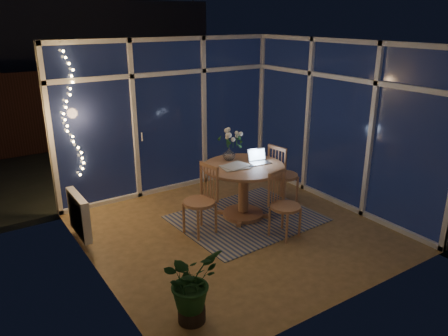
{
  "coord_description": "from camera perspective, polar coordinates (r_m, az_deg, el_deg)",
  "views": [
    {
      "loc": [
        -3.24,
        -4.6,
        2.92
      ],
      "look_at": [
        -0.04,
        0.25,
        0.88
      ],
      "focal_mm": 35.0,
      "sensor_mm": 36.0,
      "label": 1
    }
  ],
  "objects": [
    {
      "name": "floor",
      "position": [
        6.34,
        1.53,
        -8.14
      ],
      "size": [
        4.0,
        4.0,
        0.0
      ],
      "primitive_type": "plane",
      "color": "olive",
      "rests_on": "ground"
    },
    {
      "name": "ceiling",
      "position": [
        5.63,
        1.78,
        16.03
      ],
      "size": [
        4.0,
        4.0,
        0.0
      ],
      "primitive_type": "plane",
      "color": "white",
      "rests_on": "wall_back"
    },
    {
      "name": "wall_back",
      "position": [
        7.53,
        -7.19,
        6.73
      ],
      "size": [
        4.0,
        0.04,
        2.6
      ],
      "primitive_type": "cube",
      "color": "beige",
      "rests_on": "floor"
    },
    {
      "name": "wall_front",
      "position": [
        4.46,
        16.59,
        -2.87
      ],
      "size": [
        4.0,
        0.04,
        2.6
      ],
      "primitive_type": "cube",
      "color": "beige",
      "rests_on": "floor"
    },
    {
      "name": "wall_left",
      "position": [
        5.03,
        -17.35,
        -0.41
      ],
      "size": [
        0.04,
        4.0,
        2.6
      ],
      "primitive_type": "cube",
      "color": "beige",
      "rests_on": "floor"
    },
    {
      "name": "wall_right",
      "position": [
        7.16,
        14.93,
        5.57
      ],
      "size": [
        0.04,
        4.0,
        2.6
      ],
      "primitive_type": "cube",
      "color": "beige",
      "rests_on": "floor"
    },
    {
      "name": "window_wall_back",
      "position": [
        7.49,
        -7.05,
        6.67
      ],
      "size": [
        4.0,
        0.1,
        2.6
      ],
      "primitive_type": "cube",
      "color": "white",
      "rests_on": "floor"
    },
    {
      "name": "window_wall_right",
      "position": [
        7.13,
        14.72,
        5.53
      ],
      "size": [
        0.1,
        4.0,
        2.6
      ],
      "primitive_type": "cube",
      "color": "white",
      "rests_on": "floor"
    },
    {
      "name": "radiator",
      "position": [
        6.19,
        -18.44,
        -5.8
      ],
      "size": [
        0.1,
        0.7,
        0.58
      ],
      "primitive_type": "cube",
      "color": "silver",
      "rests_on": "wall_left"
    },
    {
      "name": "fairy_lights",
      "position": [
        6.81,
        -19.36,
        6.4
      ],
      "size": [
        0.24,
        0.1,
        1.85
      ],
      "primitive_type": null,
      "color": "#FFC566",
      "rests_on": "window_wall_back"
    },
    {
      "name": "garden_patio",
      "position": [
        10.72,
        -11.71,
        2.77
      ],
      "size": [
        12.0,
        6.0,
        0.1
      ],
      "primitive_type": "cube",
      "color": "black",
      "rests_on": "ground"
    },
    {
      "name": "garden_fence",
      "position": [
        10.8,
        -15.55,
        7.83
      ],
      "size": [
        11.0,
        0.08,
        1.8
      ],
      "primitive_type": "cube",
      "color": "#351C13",
      "rests_on": "ground"
    },
    {
      "name": "neighbour_roof",
      "position": [
        13.59,
        -19.02,
        15.28
      ],
      "size": [
        7.0,
        3.0,
        2.2
      ],
      "primitive_type": "cube",
      "color": "#373A43",
      "rests_on": "ground"
    },
    {
      "name": "garden_shrubs",
      "position": [
        8.72,
        -15.82,
        2.11
      ],
      "size": [
        0.9,
        0.9,
        0.9
      ],
      "primitive_type": "sphere",
      "color": "black",
      "rests_on": "ground"
    },
    {
      "name": "rug",
      "position": [
        6.68,
        2.99,
        -6.57
      ],
      "size": [
        2.12,
        1.74,
        0.01
      ],
      "primitive_type": "cube",
      "rotation": [
        0.0,
        0.0,
        0.05
      ],
      "color": "#B8B096",
      "rests_on": "floor"
    },
    {
      "name": "dining_table",
      "position": [
        6.59,
        2.53,
        -3.07
      ],
      "size": [
        1.27,
        1.27,
        0.83
      ],
      "primitive_type": "cylinder",
      "rotation": [
        0.0,
        0.0,
        0.05
      ],
      "color": "#A5704A",
      "rests_on": "floor"
    },
    {
      "name": "chair_left",
      "position": [
        6.05,
        -3.23,
        -4.25
      ],
      "size": [
        0.54,
        0.54,
        1.01
      ],
      "primitive_type": "cube",
      "rotation": [
        0.0,
        0.0,
        -1.41
      ],
      "color": "#A5704A",
      "rests_on": "floor"
    },
    {
      "name": "chair_right",
      "position": [
        7.08,
        7.82,
        -0.77
      ],
      "size": [
        0.54,
        0.54,
        1.03
      ],
      "primitive_type": "cube",
      "rotation": [
        0.0,
        0.0,
        1.71
      ],
      "color": "#A5704A",
      "rests_on": "floor"
    },
    {
      "name": "chair_front",
      "position": [
        6.04,
        8.03,
        -4.82
      ],
      "size": [
        0.52,
        0.52,
        0.95
      ],
      "primitive_type": "cube",
      "rotation": [
        0.0,
        0.0,
        0.21
      ],
      "color": "#A5704A",
      "rests_on": "floor"
    },
    {
      "name": "laptop",
      "position": [
        6.54,
        4.73,
        1.55
      ],
      "size": [
        0.34,
        0.31,
        0.22
      ],
      "primitive_type": null,
      "rotation": [
        0.0,
        0.0,
        -0.18
      ],
      "color": "#BABABE",
      "rests_on": "dining_table"
    },
    {
      "name": "flower_vase",
      "position": [
        6.65,
        0.67,
        1.91
      ],
      "size": [
        0.21,
        0.21,
        0.21
      ],
      "primitive_type": "imported",
      "rotation": [
        0.0,
        0.0,
        0.05
      ],
      "color": "silver",
      "rests_on": "dining_table"
    },
    {
      "name": "bowl",
      "position": [
        6.76,
        4.19,
        1.38
      ],
      "size": [
        0.16,
        0.16,
        0.04
      ],
      "primitive_type": "imported",
      "rotation": [
        0.0,
        0.0,
        0.05
      ],
      "color": "white",
      "rests_on": "dining_table"
    },
    {
      "name": "newspapers",
      "position": [
        6.36,
        1.42,
        0.16
      ],
      "size": [
        0.4,
        0.31,
        0.02
      ],
      "primitive_type": "cube",
      "rotation": [
        0.0,
        0.0,
        -0.05
      ],
      "color": "beige",
      "rests_on": "dining_table"
    },
    {
      "name": "phone",
      "position": [
        6.42,
        3.66,
        0.28
      ],
      "size": [
        0.12,
        0.06,
        0.01
      ],
      "primitive_type": "cube",
      "rotation": [
        0.0,
        0.0,
        -0.01
      ],
      "color": "black",
      "rests_on": "dining_table"
    },
    {
      "name": "potted_plant",
      "position": [
        4.47,
        -4.34,
        -15.42
      ],
      "size": [
        0.65,
        0.61,
        0.76
      ],
      "primitive_type": "imported",
      "rotation": [
        0.0,
        0.0,
        0.3
      ],
      "color": "#18441C",
      "rests_on": "floor"
    }
  ]
}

